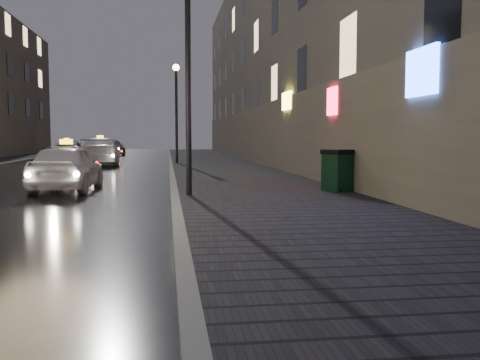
% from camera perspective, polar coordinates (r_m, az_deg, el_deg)
% --- Properties ---
extents(ground, '(120.00, 120.00, 0.00)m').
position_cam_1_polar(ground, '(7.43, -18.01, -7.87)').
color(ground, black).
rests_on(ground, ground).
extents(sidewalk, '(4.60, 58.00, 0.15)m').
position_cam_1_polar(sidewalk, '(28.30, -2.55, 1.62)').
color(sidewalk, black).
rests_on(sidewalk, ground).
extents(curb, '(0.20, 58.00, 0.15)m').
position_cam_1_polar(curb, '(28.18, -7.42, 1.58)').
color(curb, slate).
rests_on(curb, ground).
extents(building_near, '(1.80, 50.00, 13.00)m').
position_cam_1_polar(building_near, '(33.02, 2.44, 13.24)').
color(building_near, '#605B54').
rests_on(building_near, ground).
extents(lamp_near, '(0.36, 0.36, 5.28)m').
position_cam_1_polar(lamp_near, '(13.29, -5.57, 12.90)').
color(lamp_near, black).
rests_on(lamp_near, sidewalk).
extents(lamp_far, '(0.36, 0.36, 5.28)m').
position_cam_1_polar(lamp_far, '(29.21, -6.81, 8.39)').
color(lamp_far, black).
rests_on(lamp_far, sidewalk).
extents(trash_bin, '(0.93, 0.93, 1.09)m').
position_cam_1_polar(trash_bin, '(14.27, 10.52, 1.07)').
color(trash_bin, black).
rests_on(trash_bin, sidewalk).
extents(taxi_near, '(1.77, 4.05, 1.36)m').
position_cam_1_polar(taxi_near, '(16.28, -17.98, 1.27)').
color(taxi_near, silver).
rests_on(taxi_near, ground).
extents(taxi_mid, '(2.52, 5.30, 1.49)m').
position_cam_1_polar(taxi_mid, '(30.27, -14.66, 2.95)').
color(taxi_mid, white).
rests_on(taxi_mid, ground).
extents(taxi_far, '(2.20, 4.74, 1.32)m').
position_cam_1_polar(taxi_far, '(39.28, -17.98, 3.11)').
color(taxi_far, silver).
rests_on(taxi_far, ground).
extents(car_far, '(2.05, 4.19, 1.38)m').
position_cam_1_polar(car_far, '(43.97, -13.50, 3.39)').
color(car_far, '#A09FA7').
rests_on(car_far, ground).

